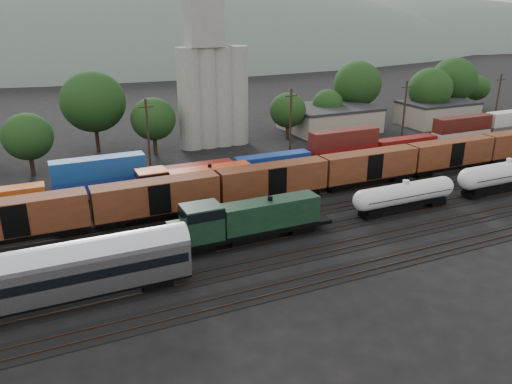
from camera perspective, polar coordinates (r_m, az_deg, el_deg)
name	(u,v)px	position (r m, az deg, el deg)	size (l,w,h in m)	color
ground	(288,216)	(62.34, 3.70, -2.71)	(600.00, 600.00, 0.00)	black
tracks	(288,215)	(62.32, 3.70, -2.67)	(180.00, 33.20, 0.20)	black
green_locomotive	(243,220)	(53.78, -1.54, -3.26)	(18.75, 3.31, 4.96)	black
tank_car_a	(405,194)	(65.14, 16.62, -0.26)	(15.16, 2.71, 3.97)	silver
tank_car_b	(508,173)	(77.73, 26.81, 1.90)	(17.39, 3.11, 4.56)	silver
passenger_coach	(42,275)	(45.49, -23.30, -8.74)	(24.90, 3.07, 5.65)	silver
orange_locomotive	(187,182)	(66.57, -7.84, 1.10)	(18.71, 3.12, 4.68)	black
boxcar_string	(273,180)	(65.49, 1.91, 1.39)	(169.00, 2.90, 4.20)	black
container_wall	(344,150)	(82.66, 10.04, 4.79)	(180.87, 2.60, 5.80)	black
grain_silo	(212,85)	(92.68, -5.03, 12.07)	(13.40, 5.00, 29.00)	gray
industrial_sheds	(232,131)	(94.76, -2.80, 6.95)	(119.38, 17.26, 5.10)	#9E937F
tree_band	(193,104)	(94.74, -7.17, 9.95)	(162.73, 21.44, 14.33)	black
utility_poles	(224,130)	(79.56, -3.72, 7.06)	(122.20, 0.36, 12.00)	black
distant_hills	(120,88)	(317.86, -15.28, 11.37)	(860.00, 286.00, 130.00)	#59665B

